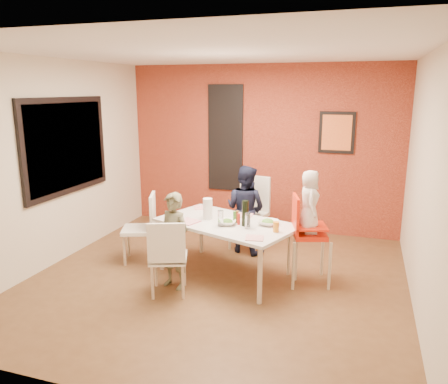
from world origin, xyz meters
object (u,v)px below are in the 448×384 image
(chair_left, at_px, (145,224))
(child_far, at_px, (245,209))
(chair_near, at_px, (168,254))
(child_near, at_px, (174,241))
(toddler, at_px, (309,202))
(wine_bottle, at_px, (245,213))
(chair_far, at_px, (251,208))
(high_chair, at_px, (306,231))
(dining_table, at_px, (227,227))
(paper_towel_roll, at_px, (208,209))

(chair_left, bearing_deg, child_far, 101.21)
(chair_near, xyz_separation_m, child_near, (-0.03, 0.23, 0.07))
(toddler, bearing_deg, chair_left, 75.65)
(wine_bottle, bearing_deg, chair_near, -136.10)
(child_far, bearing_deg, chair_near, 90.89)
(chair_left, relative_size, child_far, 0.74)
(chair_near, height_order, chair_far, chair_far)
(chair_far, xyz_separation_m, wine_bottle, (0.24, -1.20, 0.27))
(high_chair, bearing_deg, wine_bottle, 85.37)
(dining_table, height_order, high_chair, high_chair)
(chair_left, height_order, child_far, child_far)
(high_chair, distance_m, child_near, 1.57)
(wine_bottle, distance_m, paper_towel_roll, 0.54)
(high_chair, height_order, paper_towel_roll, high_chair)
(dining_table, bearing_deg, chair_left, 175.10)
(dining_table, relative_size, wine_bottle, 6.06)
(chair_far, bearing_deg, chair_left, -128.83)
(child_near, height_order, toddler, toddler)
(high_chair, xyz_separation_m, child_near, (-1.44, -0.61, -0.08))
(high_chair, height_order, child_near, child_near)
(paper_towel_roll, bearing_deg, toddler, 2.51)
(child_near, bearing_deg, chair_far, 89.50)
(chair_left, distance_m, high_chair, 2.17)
(child_near, relative_size, paper_towel_roll, 4.29)
(wine_bottle, bearing_deg, high_chair, 12.74)
(chair_far, distance_m, high_chair, 1.41)
(child_far, height_order, paper_towel_roll, child_far)
(chair_near, bearing_deg, chair_left, -69.64)
(wine_bottle, bearing_deg, chair_left, 172.92)
(chair_far, xyz_separation_m, chair_left, (-1.22, -1.02, -0.06))
(chair_near, bearing_deg, child_near, -103.73)
(chair_near, height_order, paper_towel_roll, paper_towel_roll)
(toddler, bearing_deg, chair_near, 106.55)
(chair_far, bearing_deg, child_far, -82.97)
(child_far, bearing_deg, chair_far, -77.79)
(child_near, relative_size, toddler, 1.53)
(chair_near, bearing_deg, high_chair, -169.77)
(dining_table, xyz_separation_m, high_chair, (0.96, 0.08, 0.01))
(child_near, xyz_separation_m, child_far, (0.48, 1.40, 0.06))
(wine_bottle, bearing_deg, child_near, -148.74)
(paper_towel_roll, bearing_deg, chair_near, -103.06)
(child_far, distance_m, paper_towel_roll, 0.90)
(chair_left, relative_size, child_near, 0.81)
(toddler, height_order, wine_bottle, toddler)
(high_chair, bearing_deg, dining_table, 77.42)
(paper_towel_roll, bearing_deg, child_far, 72.31)
(dining_table, bearing_deg, child_near, -132.19)
(chair_left, bearing_deg, chair_far, 108.52)
(toddler, distance_m, wine_bottle, 0.77)
(chair_left, relative_size, wine_bottle, 3.00)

